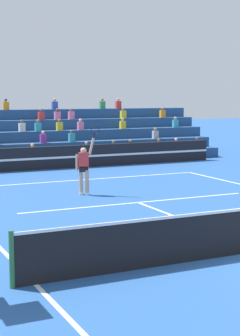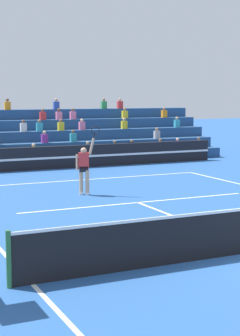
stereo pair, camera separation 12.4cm
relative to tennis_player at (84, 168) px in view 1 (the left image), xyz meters
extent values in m
cube|color=white|center=(1.08, 3.33, -0.99)|extent=(11.00, 0.10, 0.01)
cube|color=white|center=(-4.42, -8.57, -0.99)|extent=(0.10, 23.80, 0.01)
cube|color=white|center=(1.08, -2.14, -0.99)|extent=(8.25, 0.10, 0.01)
cylinder|color=#2D6B38|center=(-4.87, -8.57, -0.44)|extent=(0.10, 0.10, 1.10)
cube|color=black|center=(1.08, 7.26, -0.44)|extent=(18.00, 0.24, 1.10)
cube|color=white|center=(1.08, 7.13, -0.44)|extent=(18.00, 0.02, 0.10)
cube|color=navy|center=(1.08, 8.54, -0.71)|extent=(20.90, 0.95, 0.55)
cube|color=teal|center=(3.47, 8.36, -0.22)|extent=(0.32, 0.22, 0.44)
sphere|color=tan|center=(3.47, 8.36, 0.10)|extent=(0.18, 0.18, 0.18)
cube|color=yellow|center=(0.58, 8.36, -0.22)|extent=(0.32, 0.22, 0.44)
sphere|color=beige|center=(0.58, 8.36, 0.10)|extent=(0.18, 0.18, 0.18)
cube|color=purple|center=(8.87, 8.36, -0.22)|extent=(0.32, 0.22, 0.44)
sphere|color=beige|center=(8.87, 8.36, 0.10)|extent=(0.18, 0.18, 0.18)
cube|color=black|center=(6.02, 8.36, -0.22)|extent=(0.32, 0.22, 0.44)
sphere|color=brown|center=(6.02, 8.36, 0.10)|extent=(0.18, 0.18, 0.18)
cube|color=teal|center=(5.02, 8.36, -0.22)|extent=(0.32, 0.22, 0.44)
sphere|color=brown|center=(5.02, 8.36, 0.10)|extent=(0.18, 0.18, 0.18)
cube|color=silver|center=(10.28, 8.36, -0.22)|extent=(0.32, 0.22, 0.44)
sphere|color=brown|center=(10.28, 8.36, 0.10)|extent=(0.18, 0.18, 0.18)
cube|color=#B2B2B7|center=(7.77, 8.36, -0.22)|extent=(0.32, 0.22, 0.44)
sphere|color=brown|center=(7.77, 8.36, 0.10)|extent=(0.18, 0.18, 0.18)
cube|color=navy|center=(1.08, 9.49, -0.44)|extent=(20.90, 0.95, 1.10)
cube|color=purple|center=(1.45, 9.31, 0.33)|extent=(0.32, 0.22, 0.44)
sphere|color=beige|center=(1.45, 9.31, 0.65)|extent=(0.18, 0.18, 0.18)
cube|color=#B2B2B7|center=(8.08, 9.31, 0.33)|extent=(0.32, 0.22, 0.44)
sphere|color=#9E7051|center=(8.08, 9.31, 0.65)|extent=(0.18, 0.18, 0.18)
cube|color=teal|center=(3.03, 9.31, 0.33)|extent=(0.32, 0.22, 0.44)
sphere|color=brown|center=(3.03, 9.31, 0.65)|extent=(0.18, 0.18, 0.18)
cube|color=navy|center=(1.08, 10.44, -0.16)|extent=(20.90, 0.95, 1.65)
cube|color=teal|center=(1.48, 10.26, 0.88)|extent=(0.32, 0.22, 0.44)
sphere|color=#9E7051|center=(1.48, 10.26, 1.20)|extent=(0.18, 0.18, 0.18)
cube|color=yellow|center=(2.68, 10.26, 0.88)|extent=(0.32, 0.22, 0.44)
sphere|color=brown|center=(2.68, 10.26, 1.20)|extent=(0.18, 0.18, 0.18)
cube|color=silver|center=(0.61, 10.26, 0.88)|extent=(0.32, 0.22, 0.44)
sphere|color=brown|center=(0.61, 10.26, 1.20)|extent=(0.18, 0.18, 0.18)
cube|color=pink|center=(3.90, 10.26, 0.88)|extent=(0.32, 0.22, 0.44)
sphere|color=beige|center=(3.90, 10.26, 1.20)|extent=(0.18, 0.18, 0.18)
cube|color=yellow|center=(6.48, 10.26, 0.88)|extent=(0.32, 0.22, 0.44)
sphere|color=tan|center=(6.48, 10.26, 1.20)|extent=(0.18, 0.18, 0.18)
cube|color=teal|center=(9.95, 10.26, 0.88)|extent=(0.32, 0.22, 0.44)
sphere|color=tan|center=(9.95, 10.26, 1.20)|extent=(0.18, 0.18, 0.18)
cube|color=navy|center=(1.08, 11.39, 0.11)|extent=(20.90, 0.95, 2.20)
cube|color=pink|center=(3.72, 11.21, 1.43)|extent=(0.32, 0.22, 0.44)
sphere|color=brown|center=(3.72, 11.21, 1.75)|extent=(0.18, 0.18, 0.18)
cube|color=yellow|center=(6.96, 11.21, 1.43)|extent=(0.32, 0.22, 0.44)
sphere|color=#9E7051|center=(6.96, 11.21, 1.75)|extent=(0.18, 0.18, 0.18)
cube|color=pink|center=(2.90, 11.21, 1.43)|extent=(0.32, 0.22, 0.44)
sphere|color=brown|center=(2.90, 11.21, 1.75)|extent=(0.18, 0.18, 0.18)
cube|color=orange|center=(9.62, 11.21, 1.43)|extent=(0.32, 0.22, 0.44)
sphere|color=#9E7051|center=(9.62, 11.21, 1.75)|extent=(0.18, 0.18, 0.18)
cube|color=red|center=(1.97, 11.21, 1.43)|extent=(0.32, 0.22, 0.44)
sphere|color=brown|center=(1.97, 11.21, 1.75)|extent=(0.18, 0.18, 0.18)
cube|color=navy|center=(1.08, 12.34, 0.39)|extent=(20.90, 0.95, 2.75)
cube|color=orange|center=(0.25, 12.16, 1.98)|extent=(0.32, 0.22, 0.44)
sphere|color=brown|center=(0.25, 12.16, 2.30)|extent=(0.18, 0.18, 0.18)
cube|color=#338C4C|center=(6.04, 12.16, 1.98)|extent=(0.32, 0.22, 0.44)
sphere|color=#9E7051|center=(6.04, 12.16, 2.30)|extent=(0.18, 0.18, 0.18)
cube|color=red|center=(7.09, 12.16, 1.98)|extent=(0.32, 0.22, 0.44)
sphere|color=tan|center=(7.09, 12.16, 2.30)|extent=(0.18, 0.18, 0.18)
cube|color=#2D4CA5|center=(3.07, 12.16, 1.98)|extent=(0.32, 0.22, 0.44)
sphere|color=tan|center=(3.07, 12.16, 2.30)|extent=(0.18, 0.18, 0.18)
cylinder|color=tan|center=(-0.10, 0.06, -0.54)|extent=(0.14, 0.14, 0.90)
cylinder|color=tan|center=(0.08, -0.09, -0.54)|extent=(0.14, 0.14, 0.90)
cube|color=black|center=(-0.01, 0.01, -0.05)|extent=(0.37, 0.30, 0.20)
cube|color=red|center=(-0.01, 0.01, 0.25)|extent=(0.41, 0.31, 0.56)
sphere|color=tan|center=(-0.01, 0.01, 0.61)|extent=(0.22, 0.22, 0.22)
cube|color=white|center=(-0.09, 0.10, -0.94)|extent=(0.20, 0.29, 0.09)
cube|color=white|center=(0.09, -0.05, -0.94)|extent=(0.20, 0.29, 0.09)
cylinder|color=tan|center=(-0.24, 0.09, 0.19)|extent=(0.09, 0.09, 0.56)
cylinder|color=tan|center=(0.26, -0.09, 0.76)|extent=(0.24, 0.16, 0.60)
cylinder|color=black|center=(0.35, -0.12, 1.15)|extent=(0.09, 0.06, 0.22)
torus|color=black|center=(0.38, -0.13, 1.33)|extent=(0.36, 0.15, 0.37)
sphere|color=#C6DB33|center=(0.85, -4.55, -0.96)|extent=(0.07, 0.07, 0.07)
camera|label=1|loc=(-7.39, -18.54, 2.60)|focal=60.00mm
camera|label=2|loc=(-7.27, -18.59, 2.60)|focal=60.00mm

